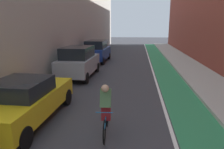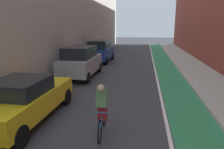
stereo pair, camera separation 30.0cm
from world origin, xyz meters
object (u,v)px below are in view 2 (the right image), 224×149
object	(u,v)px
parked_suv_silver	(81,61)
cyclist_mid	(102,109)
parked_sedan_yellow_cab	(24,99)
parked_suv_blue	(100,51)

from	to	relation	value
parked_suv_silver	cyclist_mid	world-z (taller)	parked_suv_silver
parked_sedan_yellow_cab	parked_suv_silver	world-z (taller)	parked_suv_silver
parked_suv_silver	parked_suv_blue	world-z (taller)	same
parked_suv_blue	cyclist_mid	world-z (taller)	parked_suv_blue
cyclist_mid	parked_suv_blue	bearing A→B (deg)	102.34
parked_sedan_yellow_cab	cyclist_mid	world-z (taller)	cyclist_mid
parked_suv_blue	parked_suv_silver	bearing A→B (deg)	-89.99
cyclist_mid	parked_sedan_yellow_cab	bearing A→B (deg)	170.04
parked_suv_silver	cyclist_mid	size ratio (longest dim) A/B	2.48
parked_sedan_yellow_cab	cyclist_mid	distance (m)	2.91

